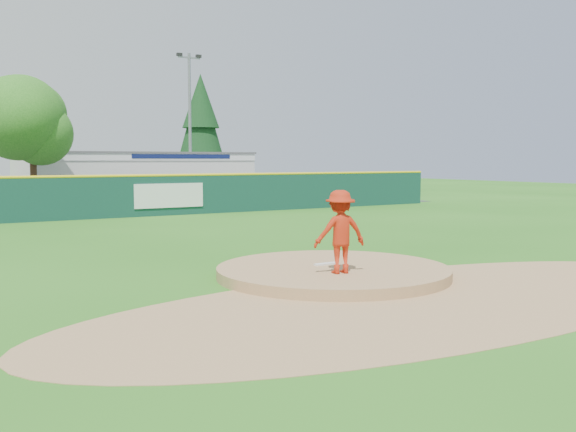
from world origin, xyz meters
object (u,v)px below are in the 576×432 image
conifer_tree (201,126)px  light_pole_right (190,119)px  pitcher (340,232)px  van (135,196)px  deciduous_tree (32,127)px  pool_building_grp (134,176)px

conifer_tree → light_pole_right: (-4.00, -7.00, 0.00)m
light_pole_right → pitcher: bearing=-107.5°
van → light_pole_right: bearing=-45.2°
deciduous_tree → conifer_tree: bearing=36.3°
van → deciduous_tree: size_ratio=0.58×
deciduous_tree → light_pole_right: 11.75m
van → pool_building_grp: (2.11, 6.42, 1.05)m
conifer_tree → pitcher: bearing=-110.0°
pitcher → conifer_tree: 39.40m
deciduous_tree → light_pole_right: bearing=20.0°
pitcher → van: size_ratio=0.43×
pitcher → deciduous_tree: 26.06m
van → conifer_tree: size_ratio=0.45×
pitcher → deciduous_tree: bearing=-74.0°
pitcher → pool_building_grp: size_ratio=0.12×
deciduous_tree → pitcher: bearing=-86.4°
van → conifer_tree: bearing=-30.2°
deciduous_tree → light_pole_right: size_ratio=0.74×
pitcher → van: bearing=-86.8°
conifer_tree → van: bearing=-131.1°
deciduous_tree → conifer_tree: 18.63m
pool_building_grp → deciduous_tree: 11.01m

